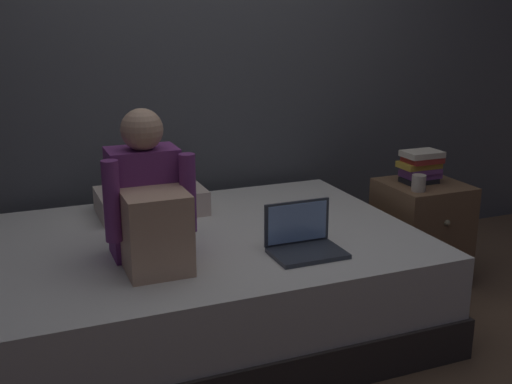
# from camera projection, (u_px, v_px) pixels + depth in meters

# --- Properties ---
(ground_plane) EXTENTS (8.00, 8.00, 0.00)m
(ground_plane) POSITION_uv_depth(u_px,v_px,m) (272.00, 346.00, 2.96)
(ground_plane) COLOR brown
(wall_back) EXTENTS (5.60, 0.10, 2.70)m
(wall_back) POSITION_uv_depth(u_px,v_px,m) (193.00, 45.00, 3.66)
(wall_back) COLOR #4C4F54
(wall_back) RESTS_ON ground_plane
(bed) EXTENTS (2.00, 1.50, 0.49)m
(bed) POSITION_uv_depth(u_px,v_px,m) (212.00, 281.00, 3.09)
(bed) COLOR #332D2B
(bed) RESTS_ON ground_plane
(nightstand) EXTENTS (0.44, 0.46, 0.60)m
(nightstand) POSITION_uv_depth(u_px,v_px,m) (420.00, 233.00, 3.61)
(nightstand) COLOR brown
(nightstand) RESTS_ON ground_plane
(person_sitting) EXTENTS (0.39, 0.44, 0.66)m
(person_sitting) POSITION_uv_depth(u_px,v_px,m) (149.00, 205.00, 2.63)
(person_sitting) COLOR #75337A
(person_sitting) RESTS_ON bed
(laptop) EXTENTS (0.32, 0.23, 0.22)m
(laptop) POSITION_uv_depth(u_px,v_px,m) (303.00, 240.00, 2.78)
(laptop) COLOR #333842
(laptop) RESTS_ON bed
(pillow) EXTENTS (0.56, 0.36, 0.13)m
(pillow) POSITION_uv_depth(u_px,v_px,m) (151.00, 201.00, 3.34)
(pillow) COLOR beige
(pillow) RESTS_ON bed
(book_stack) EXTENTS (0.22, 0.17, 0.19)m
(book_stack) POSITION_uv_depth(u_px,v_px,m) (421.00, 166.00, 3.52)
(book_stack) COLOR black
(book_stack) RESTS_ON nightstand
(mug) EXTENTS (0.08, 0.08, 0.09)m
(mug) POSITION_uv_depth(u_px,v_px,m) (419.00, 183.00, 3.36)
(mug) COLOR #BCB2A3
(mug) RESTS_ON nightstand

